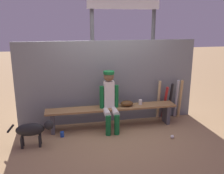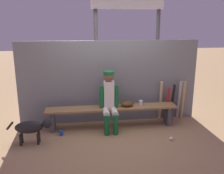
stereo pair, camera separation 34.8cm
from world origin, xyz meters
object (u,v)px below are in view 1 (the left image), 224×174
bat_wood_natural (159,100)px  cup_on_ground (62,134)px  bat_aluminum_red (165,102)px  bat_aluminum_silver (176,99)px  cup_on_bench (140,102)px  dugout_bench (112,111)px  dog (33,130)px  bat_wood_tan (180,99)px  player_seated (110,99)px  baseball (172,137)px  scoreboard (126,9)px  bat_aluminum_black (170,101)px  baseball_glove (127,103)px

bat_wood_natural → cup_on_ground: size_ratio=8.54×
bat_aluminum_red → bat_aluminum_silver: bat_aluminum_silver is taller
cup_on_ground → cup_on_bench: bearing=9.9°
dugout_bench → dog: 1.70m
bat_aluminum_red → bat_wood_tan: (0.38, -0.02, 0.07)m
dugout_bench → player_seated: size_ratio=2.25×
cup_on_bench → baseball: bearing=-63.6°
dugout_bench → bat_wood_natural: bearing=13.3°
player_seated → cup_on_bench: size_ratio=11.52×
bat_aluminum_silver → scoreboard: scoreboard is taller
bat_aluminum_silver → bat_aluminum_black: bearing=-168.4°
player_seated → dugout_bench: bearing=57.6°
bat_aluminum_black → bat_aluminum_silver: 0.18m
bat_wood_natural → baseball: (-0.12, -1.08, -0.43)m
baseball_glove → scoreboard: 2.47m
cup_on_ground → dog: 0.65m
cup_on_bench → dog: 2.34m
cup_on_bench → dog: size_ratio=0.13×
bat_aluminum_red → scoreboard: scoreboard is taller
dog → dugout_bench: bearing=19.1°
bat_aluminum_black → dog: 3.16m
player_seated → baseball_glove: size_ratio=4.53×
baseball_glove → bat_aluminum_silver: 1.33m
bat_wood_natural → bat_aluminum_black: bearing=-12.1°
bat_wood_tan → bat_wood_natural: bearing=173.6°
scoreboard → bat_aluminum_black: bearing=-55.1°
scoreboard → dog: 3.71m
bat_wood_tan → dog: 3.41m
baseball_glove → bat_wood_tan: bat_wood_tan is taller
bat_wood_tan → cup_on_ground: bat_wood_tan is taller
bat_aluminum_red → dugout_bench: bearing=-169.6°
bat_aluminum_silver → dugout_bench: bearing=-171.0°
player_seated → bat_wood_tan: bearing=10.5°
bat_wood_natural → bat_wood_tan: size_ratio=1.00×
bat_aluminum_red → dog: 3.05m
bat_aluminum_black → cup_on_bench: size_ratio=8.09×
bat_wood_tan → baseball: bearing=-122.4°
bat_aluminum_red → bat_aluminum_black: 0.13m
bat_aluminum_silver → cup_on_ground: (-2.72, -0.53, -0.42)m
dugout_bench → bat_wood_natural: size_ratio=3.03×
bat_aluminum_silver → baseball: size_ratio=12.73×
bat_aluminum_black → scoreboard: scoreboard is taller
bat_aluminum_black → bat_wood_tan: 0.26m
bat_aluminum_red → bat_wood_tan: 0.38m
cup_on_ground → cup_on_bench: (1.75, 0.30, 0.47)m
bat_aluminum_black → dog: size_ratio=1.06×
bat_wood_natural → cup_on_ground: 2.38m
bat_aluminum_black → cup_on_ground: 2.63m
dugout_bench → bat_aluminum_red: bearing=10.4°
baseball → cup_on_bench: 1.05m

